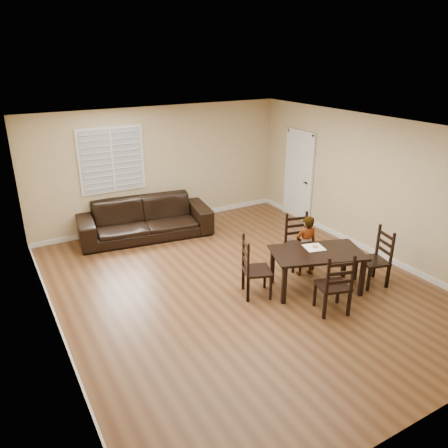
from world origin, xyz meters
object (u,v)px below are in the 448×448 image
(chair_far, at_px, (337,288))
(donut, at_px, (315,246))
(dining_table, at_px, (317,257))
(child, at_px, (306,246))
(chair_right, at_px, (379,259))
(sofa, at_px, (145,219))
(chair_left, at_px, (250,270))
(chair_near, at_px, (297,242))

(chair_far, xyz_separation_m, donut, (0.34, 0.91, 0.26))
(dining_table, distance_m, child, 0.54)
(chair_far, relative_size, chair_right, 1.00)
(donut, bearing_deg, sofa, 117.21)
(chair_left, height_order, sofa, chair_left)
(dining_table, height_order, chair_far, chair_far)
(child, xyz_separation_m, sofa, (-1.88, 3.10, -0.16))
(chair_far, xyz_separation_m, sofa, (-1.44, 4.37, -0.05))
(chair_left, relative_size, sofa, 0.37)
(dining_table, bearing_deg, chair_far, -89.65)
(chair_right, bearing_deg, chair_near, -135.01)
(chair_left, distance_m, child, 1.28)
(dining_table, relative_size, chair_left, 1.64)
(chair_left, bearing_deg, dining_table, -88.54)
(chair_right, relative_size, donut, 10.84)
(dining_table, xyz_separation_m, chair_right, (1.09, -0.38, -0.15))
(child, distance_m, donut, 0.41)
(chair_far, bearing_deg, chair_near, -91.69)
(dining_table, bearing_deg, child, 90.00)
(child, bearing_deg, chair_left, 17.26)
(chair_near, bearing_deg, chair_left, -145.93)
(dining_table, height_order, chair_right, chair_right)
(chair_right, bearing_deg, sofa, -131.07)
(chair_right, relative_size, sofa, 0.36)
(chair_left, xyz_separation_m, donut, (1.16, -0.24, 0.25))
(dining_table, distance_m, donut, 0.20)
(dining_table, height_order, chair_near, chair_near)
(child, bearing_deg, sofa, -46.82)
(child, relative_size, donut, 12.08)
(chair_near, relative_size, sofa, 0.36)
(chair_near, height_order, chair_left, chair_left)
(dining_table, bearing_deg, chair_near, 90.78)
(dining_table, relative_size, chair_far, 1.65)
(donut, xyz_separation_m, sofa, (-1.78, 3.46, -0.31))
(dining_table, height_order, donut, donut)
(chair_near, distance_m, chair_right, 1.50)
(donut, bearing_deg, chair_near, 72.66)
(chair_near, distance_m, chair_far, 1.77)
(dining_table, height_order, sofa, sofa)
(chair_near, bearing_deg, chair_far, -95.47)
(donut, bearing_deg, chair_right, -27.46)
(sofa, bearing_deg, donut, -54.74)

